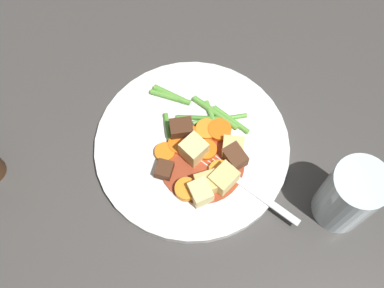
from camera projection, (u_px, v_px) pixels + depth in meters
The scene contains 29 objects.
ground_plane at pixel (192, 148), 0.70m from camera, with size 3.00×3.00×0.00m, color #423F3D.
dinner_plate at pixel (192, 146), 0.69m from camera, with size 0.28×0.28×0.02m, color white.
stew_sauce at pixel (202, 163), 0.67m from camera, with size 0.12×0.12×0.00m, color #93381E.
carrot_slice_0 at pixel (219, 171), 0.66m from camera, with size 0.03×0.03×0.01m, color orange.
carrot_slice_1 at pixel (165, 152), 0.67m from camera, with size 0.03×0.03×0.01m, color orange.
carrot_slice_2 at pixel (194, 135), 0.68m from camera, with size 0.03×0.03×0.01m, color orange.
carrot_slice_3 at pixel (207, 130), 0.69m from camera, with size 0.03×0.03×0.01m, color orange.
carrot_slice_4 at pixel (220, 130), 0.68m from camera, with size 0.03×0.03×0.01m, color orange.
carrot_slice_5 at pixel (178, 146), 0.68m from camera, with size 0.03×0.03×0.01m, color orange.
carrot_slice_6 at pixel (186, 190), 0.65m from camera, with size 0.03×0.03×0.01m, color orange.
carrot_slice_7 at pixel (206, 150), 0.67m from camera, with size 0.03×0.03×0.01m, color orange.
potato_chunk_0 at pixel (191, 150), 0.66m from camera, with size 0.03×0.03×0.04m, color #EAD68C.
potato_chunk_1 at pixel (233, 148), 0.67m from camera, with size 0.03×0.03×0.02m, color #E5CC7A.
potato_chunk_2 at pixel (224, 179), 0.64m from camera, with size 0.04×0.03×0.03m, color #E5CC7A.
potato_chunk_3 at pixel (198, 193), 0.64m from camera, with size 0.03×0.03×0.03m, color #EAD68C.
potato_chunk_4 at pixel (207, 184), 0.64m from camera, with size 0.03×0.03×0.03m, color #DBBC6B.
meat_chunk_0 at pixel (235, 157), 0.66m from camera, with size 0.03×0.03×0.02m, color #56331E.
meat_chunk_1 at pixel (181, 129), 0.68m from camera, with size 0.02×0.03×0.03m, color #4C2B19.
meat_chunk_2 at pixel (164, 170), 0.66m from camera, with size 0.02×0.02×0.02m, color #4C2B19.
green_bean_0 at pixel (231, 120), 0.69m from camera, with size 0.01×0.01×0.06m, color #66AD42.
green_bean_1 at pixel (199, 118), 0.70m from camera, with size 0.01×0.01×0.07m, color #4C8E33.
green_bean_2 at pixel (215, 113), 0.70m from camera, with size 0.01×0.01×0.08m, color #66AD42.
green_bean_3 at pixel (170, 97), 0.71m from camera, with size 0.01×0.01×0.06m, color #66AD42.
green_bean_4 at pixel (169, 94), 0.71m from camera, with size 0.01×0.01×0.05m, color #66AD42.
green_bean_5 at pixel (168, 132), 0.69m from camera, with size 0.01×0.01×0.06m, color #599E38.
green_bean_6 at pixel (220, 119), 0.70m from camera, with size 0.01×0.01×0.08m, color #66AD42.
green_bean_7 at pixel (212, 118), 0.70m from camera, with size 0.01×0.01×0.06m, color #66AD42.
fork at pixel (243, 183), 0.66m from camera, with size 0.14×0.13×0.00m.
water_glass at pixel (349, 196), 0.61m from camera, with size 0.07×0.07×0.11m, color silver.
Camera 1 is at (0.27, -0.04, 0.64)m, focal length 43.99 mm.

